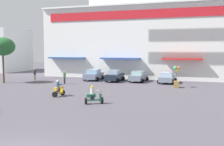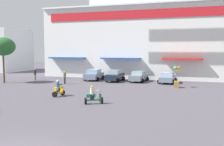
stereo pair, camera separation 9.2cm
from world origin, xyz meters
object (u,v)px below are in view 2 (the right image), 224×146
(parked_car_2, at_px, (139,76))
(scooter_rider_4, at_px, (58,89))
(pedestrian_0, at_px, (65,77))
(plaza_tree_0, at_px, (3,47))
(parked_car_1, at_px, (115,76))
(parked_car_0, at_px, (94,75))
(scooter_rider_2, at_px, (93,96))
(pedestrian_1, at_px, (35,74))
(parked_car_3, at_px, (168,78))
(balloon_vendor_cart, at_px, (177,78))

(parked_car_2, height_order, scooter_rider_4, scooter_rider_4)
(pedestrian_0, bearing_deg, scooter_rider_4, -65.11)
(plaza_tree_0, relative_size, parked_car_1, 1.43)
(parked_car_0, xyz_separation_m, parked_car_1, (3.38, -0.52, -0.00))
(pedestrian_0, bearing_deg, scooter_rider_2, -51.81)
(scooter_rider_4, bearing_deg, parked_car_1, 84.27)
(plaza_tree_0, height_order, pedestrian_1, plaza_tree_0)
(scooter_rider_2, bearing_deg, parked_car_3, 75.88)
(plaza_tree_0, xyz_separation_m, parked_car_3, (20.66, 6.63, -4.08))
(scooter_rider_4, bearing_deg, plaza_tree_0, 150.29)
(parked_car_1, xyz_separation_m, pedestrian_1, (-11.31, -2.47, 0.17))
(parked_car_0, xyz_separation_m, scooter_rider_4, (2.05, -13.78, -0.14))
(parked_car_2, xyz_separation_m, scooter_rider_2, (-0.00, -16.30, -0.13))
(pedestrian_1, bearing_deg, pedestrian_0, -21.58)
(parked_car_2, xyz_separation_m, pedestrian_0, (-8.42, -5.60, 0.21))
(pedestrian_0, height_order, balloon_vendor_cart, balloon_vendor_cart)
(pedestrian_1, bearing_deg, parked_car_1, 12.31)
(parked_car_0, distance_m, pedestrian_1, 8.48)
(parked_car_2, relative_size, balloon_vendor_cart, 1.76)
(scooter_rider_2, xyz_separation_m, pedestrian_1, (-14.51, 13.11, 0.34))
(parked_car_2, relative_size, scooter_rider_4, 2.84)
(plaza_tree_0, bearing_deg, scooter_rider_4, -29.71)
(parked_car_3, height_order, scooter_rider_2, scooter_rider_2)
(balloon_vendor_cart, bearing_deg, plaza_tree_0, -173.30)
(scooter_rider_2, bearing_deg, pedestrian_1, 137.91)
(parked_car_1, distance_m, scooter_rider_2, 15.90)
(parked_car_3, distance_m, pedestrian_1, 18.71)
(plaza_tree_0, distance_m, parked_car_3, 22.08)
(parked_car_2, distance_m, balloon_vendor_cart, 7.09)
(balloon_vendor_cart, bearing_deg, parked_car_1, 156.80)
(pedestrian_0, distance_m, balloon_vendor_cart, 13.97)
(scooter_rider_2, distance_m, pedestrian_0, 13.61)
(pedestrian_1, bearing_deg, parked_car_0, 20.67)
(pedestrian_1, bearing_deg, scooter_rider_4, -47.22)
(parked_car_2, xyz_separation_m, balloon_vendor_cart, (5.51, -4.45, 0.33))
(parked_car_3, xyz_separation_m, scooter_rider_4, (-8.52, -13.56, -0.07))
(pedestrian_0, xyz_separation_m, pedestrian_1, (-6.10, 2.41, 0.01))
(parked_car_0, xyz_separation_m, parked_car_3, (10.57, -0.22, -0.07))
(pedestrian_0, bearing_deg, parked_car_3, 22.67)
(plaza_tree_0, distance_m, pedestrian_1, 5.86)
(scooter_rider_4, bearing_deg, scooter_rider_2, -27.11)
(parked_car_3, relative_size, balloon_vendor_cart, 1.62)
(plaza_tree_0, relative_size, balloon_vendor_cart, 2.40)
(scooter_rider_2, bearing_deg, plaza_tree_0, 150.99)
(pedestrian_1, bearing_deg, parked_car_2, 12.39)
(plaza_tree_0, height_order, parked_car_3, plaza_tree_0)
(scooter_rider_2, height_order, pedestrian_1, pedestrian_1)
(parked_car_1, height_order, parked_car_2, parked_car_1)
(plaza_tree_0, height_order, scooter_rider_2, plaza_tree_0)
(parked_car_1, bearing_deg, parked_car_3, 2.39)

